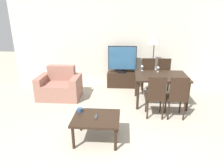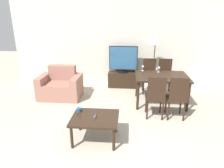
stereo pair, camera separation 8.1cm
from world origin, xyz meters
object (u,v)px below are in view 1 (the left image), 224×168
dining_table (161,79)px  cup_white_near (80,110)px  armchair (60,87)px  dining_chair_far_left (148,74)px  tv (122,59)px  dining_chair_near_right (177,96)px  wine_glass_left (142,67)px  dining_chair_near (156,95)px  coffee_table (96,120)px  remote_primary (96,117)px  wine_glass_center (158,68)px  tv_stand (122,79)px  dining_chair_far (164,74)px  floor_lamp (154,41)px

dining_table → cup_white_near: dining_table is taller
armchair → dining_chair_far_left: 2.48m
tv → dining_chair_near_right: (1.20, -1.94, -0.32)m
armchair → wine_glass_left: (2.18, 0.20, 0.54)m
dining_chair_near → cup_white_near: 1.63m
tv → coffee_table: size_ratio=1.04×
remote_primary → cup_white_near: bearing=151.3°
cup_white_near → wine_glass_center: bearing=47.2°
dining_table → wine_glass_left: bearing=139.3°
dining_table → cup_white_near: (-1.69, -1.49, -0.16)m
tv → dining_table: tv is taller
coffee_table → dining_chair_near: bearing=38.0°
dining_chair_near_right → dining_table: bearing=105.9°
tv_stand → remote_primary: size_ratio=5.93×
dining_chair_far → cup_white_near: dining_chair_far is taller
dining_chair_near → wine_glass_left: (-0.22, 1.15, 0.30)m
dining_chair_far → floor_lamp: floor_lamp is taller
tv_stand → dining_chair_near_right: size_ratio=0.93×
cup_white_near → wine_glass_left: (1.25, 1.87, 0.34)m
dining_chair_near → wine_glass_center: size_ratio=6.57×
dining_table → dining_chair_near: dining_chair_near is taller
tv → dining_chair_far: tv is taller
coffee_table → cup_white_near: 0.38m
tv_stand → tv: size_ratio=1.05×
tv → cup_white_near: bearing=-105.0°
dining_table → tv: bearing=129.9°
dining_table → remote_primary: bearing=-129.2°
tv_stand → cup_white_near: 2.77m
remote_primary → wine_glass_center: wine_glass_center is taller
armchair → remote_primary: size_ratio=7.27×
dining_chair_far → dining_chair_far_left: size_ratio=1.00×
coffee_table → wine_glass_left: 2.29m
dining_chair_near → coffee_table: bearing=-142.0°
tv → wine_glass_left: (0.54, -0.79, -0.02)m
coffee_table → wine_glass_center: (1.33, 1.96, 0.44)m
dining_table → wine_glass_left: (-0.44, 0.38, 0.19)m
dining_chair_near → dining_chair_far: (0.44, 1.55, 0.00)m
dining_chair_far_left → wine_glass_center: 0.60m
remote_primary → cup_white_near: 0.37m
tv → dining_chair_far_left: size_ratio=0.88×
dining_table → dining_chair_far_left: 0.81m
dining_table → dining_chair_far_left: (-0.22, 0.78, -0.12)m
coffee_table → dining_chair_near_right: dining_chair_near_right is taller
tv → remote_primary: bearing=-97.8°
coffee_table → remote_primary: remote_primary is taller
dining_chair_near_right → remote_primary: 1.82m
coffee_table → wine_glass_center: wine_glass_center is taller
tv_stand → wine_glass_left: (0.54, -0.79, 0.61)m
floor_lamp → wine_glass_center: (0.05, -0.68, -0.59)m
wine_glass_center → cup_white_near: bearing=-132.8°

